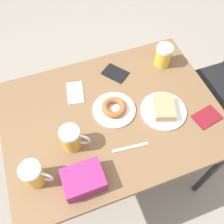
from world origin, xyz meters
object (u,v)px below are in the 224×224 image
(plate_with_donut, at_px, (114,108))
(beer_mug_right, at_px, (71,138))
(plate_with_cake, at_px, (164,109))
(blue_pouch, at_px, (83,179))
(fork, at_px, (131,147))
(beer_mug_left, at_px, (164,55))
(napkin_folded, at_px, (75,93))
(passport_near_edge, at_px, (207,117))
(passport_far_edge, at_px, (115,73))
(beer_mug_center, at_px, (34,175))

(plate_with_donut, height_order, beer_mug_right, beer_mug_right)
(beer_mug_right, bearing_deg, plate_with_cake, 92.52)
(plate_with_cake, height_order, plate_with_donut, plate_with_cake)
(blue_pouch, bearing_deg, beer_mug_right, 179.04)
(plate_with_donut, bearing_deg, fork, 0.06)
(beer_mug_left, height_order, beer_mug_right, same)
(beer_mug_left, xyz_separation_m, beer_mug_right, (0.31, -0.59, 0.00))
(beer_mug_right, bearing_deg, napkin_folded, 162.68)
(beer_mug_right, distance_m, passport_near_edge, 0.64)
(plate_with_cake, xyz_separation_m, blue_pouch, (0.20, -0.46, 0.02))
(passport_near_edge, height_order, passport_far_edge, same)
(plate_with_donut, height_order, blue_pouch, blue_pouch)
(passport_near_edge, bearing_deg, blue_pouch, -81.35)
(plate_with_donut, xyz_separation_m, beer_mug_right, (0.11, -0.23, 0.04))
(beer_mug_center, bearing_deg, passport_near_edge, 91.37)
(blue_pouch, bearing_deg, beer_mug_left, 129.36)
(beer_mug_left, distance_m, passport_far_edge, 0.28)
(beer_mug_right, distance_m, fork, 0.26)
(plate_with_cake, xyz_separation_m, passport_far_edge, (-0.31, -0.13, -0.02))
(fork, height_order, blue_pouch, blue_pouch)
(plate_with_cake, xyz_separation_m, beer_mug_left, (-0.29, 0.14, 0.04))
(beer_mug_center, xyz_separation_m, fork, (-0.00, 0.41, -0.06))
(plate_with_cake, height_order, passport_near_edge, plate_with_cake)
(beer_mug_left, bearing_deg, napkin_folded, -86.22)
(fork, distance_m, passport_near_edge, 0.40)
(plate_with_donut, bearing_deg, passport_near_edge, 64.65)
(beer_mug_center, bearing_deg, passport_far_edge, 130.45)
(beer_mug_left, bearing_deg, passport_near_edge, 6.40)
(napkin_folded, distance_m, passport_far_edge, 0.24)
(beer_mug_right, xyz_separation_m, blue_pouch, (0.18, -0.00, -0.02))
(napkin_folded, height_order, fork, same)
(beer_mug_left, bearing_deg, blue_pouch, -50.64)
(plate_with_cake, xyz_separation_m, passport_near_edge, (0.10, 0.18, -0.02))
(beer_mug_left, height_order, beer_mug_center, same)
(passport_far_edge, bearing_deg, beer_mug_right, -44.61)
(plate_with_cake, distance_m, napkin_folded, 0.45)
(napkin_folded, bearing_deg, beer_mug_center, -35.24)
(beer_mug_right, bearing_deg, beer_mug_center, -60.51)
(plate_with_donut, height_order, beer_mug_center, beer_mug_center)
(plate_with_cake, relative_size, fork, 1.33)
(beer_mug_right, xyz_separation_m, passport_far_edge, (-0.33, 0.32, -0.06))
(plate_with_donut, distance_m, beer_mug_left, 0.41)
(napkin_folded, relative_size, passport_near_edge, 1.05)
(plate_with_cake, relative_size, beer_mug_right, 1.81)
(plate_with_cake, xyz_separation_m, napkin_folded, (-0.25, -0.37, -0.02))
(beer_mug_right, distance_m, napkin_folded, 0.29)
(plate_with_cake, distance_m, beer_mug_left, 0.32)
(blue_pouch, bearing_deg, fork, 108.15)
(plate_with_donut, relative_size, passport_near_edge, 1.47)
(beer_mug_center, distance_m, passport_far_edge, 0.66)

